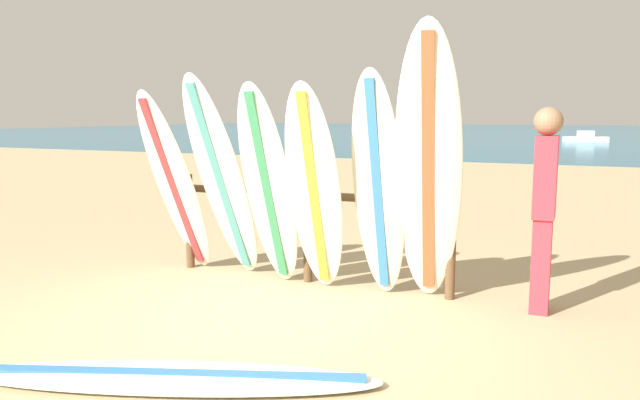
{
  "coord_description": "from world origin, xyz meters",
  "views": [
    {
      "loc": [
        2.46,
        -3.92,
        1.69
      ],
      "look_at": [
        -0.13,
        1.86,
        0.8
      ],
      "focal_mm": 34.35,
      "sensor_mm": 36.0,
      "label": 1
    }
  ],
  "objects": [
    {
      "name": "ground_plane",
      "position": [
        0.0,
        0.0,
        0.0
      ],
      "size": [
        120.0,
        120.0,
        0.0
      ],
      "primitive_type": "plane",
      "color": "tan"
    },
    {
      "name": "surfboard_leaning_center_left",
      "position": [
        -0.35,
        1.16,
        1.0
      ],
      "size": [
        0.5,
        0.77,
        1.99
      ],
      "color": "white",
      "rests_on": "ground"
    },
    {
      "name": "surfboard_leaning_right",
      "position": [
        1.17,
        1.23,
        1.23
      ],
      "size": [
        0.71,
        0.93,
        2.46
      ],
      "color": "white",
      "rests_on": "ground"
    },
    {
      "name": "surfboard_rack",
      "position": [
        -0.13,
        1.56,
        0.68
      ],
      "size": [
        3.0,
        0.09,
        1.04
      ],
      "color": "brown",
      "rests_on": "ground"
    },
    {
      "name": "surfboard_leaning_far_left",
      "position": [
        -1.51,
        1.23,
        0.97
      ],
      "size": [
        0.61,
        0.95,
        1.94
      ],
      "color": "silver",
      "rests_on": "ground"
    },
    {
      "name": "surfboard_leaning_center",
      "position": [
        0.15,
        1.12,
        0.99
      ],
      "size": [
        0.59,
        0.86,
        1.98
      ],
      "color": "white",
      "rests_on": "ground"
    },
    {
      "name": "beachgoer_standing",
      "position": [
        2.1,
        1.5,
        0.97
      ],
      "size": [
        0.24,
        0.29,
        1.75
      ],
      "color": "#D8333F",
      "rests_on": "ground"
    },
    {
      "name": "ocean_water",
      "position": [
        0.0,
        58.0,
        0.0
      ],
      "size": [
        120.0,
        80.0,
        0.01
      ],
      "primitive_type": "cube",
      "color": "#196B93",
      "rests_on": "ground"
    },
    {
      "name": "surfboard_lying_on_sand",
      "position": [
        0.08,
        -0.95,
        0.04
      ],
      "size": [
        2.72,
        1.45,
        0.08
      ],
      "color": "white",
      "rests_on": "ground"
    },
    {
      "name": "surfboard_leaning_center_right",
      "position": [
        0.71,
        1.28,
        1.05
      ],
      "size": [
        0.51,
        0.58,
        2.09
      ],
      "color": "beige",
      "rests_on": "ground"
    },
    {
      "name": "small_boat_offshore",
      "position": [
        1.94,
        36.09,
        0.26
      ],
      "size": [
        2.61,
        1.4,
        0.71
      ],
      "color": "silver",
      "rests_on": "ocean_water"
    },
    {
      "name": "surfboard_leaning_left",
      "position": [
        -0.91,
        1.21,
        1.04
      ],
      "size": [
        0.6,
        1.02,
        2.09
      ],
      "color": "white",
      "rests_on": "ground"
    }
  ]
}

